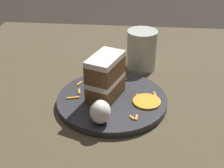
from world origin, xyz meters
name	(u,v)px	position (x,y,z in m)	size (l,w,h in m)	color
ground_plane	(105,118)	(0.00, 0.00, 0.00)	(6.00, 6.00, 0.00)	black
dining_table	(105,112)	(0.00, 0.00, 0.02)	(1.03, 0.87, 0.03)	#4C422D
plate	(112,100)	(-0.01, 0.01, 0.04)	(0.24, 0.24, 0.01)	#333338
cake_slice	(104,77)	(-0.01, 0.00, 0.10)	(0.10, 0.08, 0.10)	brown
cream_dollop	(102,112)	(0.08, 0.00, 0.07)	(0.05, 0.04, 0.05)	white
orange_garnish	(147,103)	(0.00, 0.09, 0.05)	(0.06, 0.06, 0.00)	orange
carrot_shreds_scatter	(112,94)	(-0.02, 0.01, 0.05)	(0.18, 0.20, 0.00)	orange
drinking_glass	(142,52)	(-0.19, 0.07, 0.08)	(0.08, 0.08, 0.10)	beige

